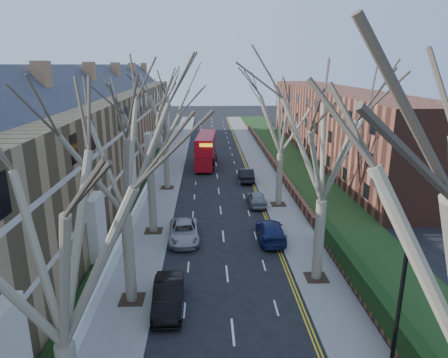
{
  "coord_description": "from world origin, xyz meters",
  "views": [
    {
      "loc": [
        -1.22,
        -14.61,
        13.33
      ],
      "look_at": [
        0.26,
        19.6,
        3.47
      ],
      "focal_mm": 32.0,
      "sensor_mm": 36.0,
      "label": 1
    }
  ],
  "objects": [
    {
      "name": "tree_left_dist",
      "position": [
        -5.7,
        28.0,
        9.56
      ],
      "size": [
        10.5,
        10.5,
        14.71
      ],
      "color": "#726A51",
      "rests_on": "ground"
    },
    {
      "name": "tree_left_far",
      "position": [
        -5.7,
        16.0,
        9.24
      ],
      "size": [
        10.15,
        10.15,
        14.22
      ],
      "color": "#726A51",
      "rests_on": "ground"
    },
    {
      "name": "grass_verge_right",
      "position": [
        10.5,
        39.0,
        0.15
      ],
      "size": [
        6.0,
        102.0,
        0.06
      ],
      "color": "#1D3B15",
      "rests_on": "ground"
    },
    {
      "name": "car_right_mid",
      "position": [
        3.58,
        22.19,
        0.7
      ],
      "size": [
        1.76,
        4.16,
        1.4
      ],
      "primitive_type": "imported",
      "rotation": [
        0.0,
        0.0,
        3.17
      ],
      "color": "gray",
      "rests_on": "ground"
    },
    {
      "name": "car_right_far",
      "position": [
        3.38,
        30.7,
        0.76
      ],
      "size": [
        1.67,
        4.64,
        1.52
      ],
      "primitive_type": "imported",
      "rotation": [
        0.0,
        0.0,
        3.13
      ],
      "color": "black",
      "rests_on": "ground"
    },
    {
      "name": "terrace_left",
      "position": [
        -13.65,
        31.0,
        5.53
      ],
      "size": [
        9.7,
        78.0,
        13.6
      ],
      "color": "olive",
      "rests_on": "ground"
    },
    {
      "name": "tree_right_far",
      "position": [
        5.7,
        22.0,
        9.24
      ],
      "size": [
        10.15,
        10.15,
        14.22
      ],
      "color": "#726A51",
      "rests_on": "ground"
    },
    {
      "name": "double_decker_bus",
      "position": [
        -1.35,
        38.3,
        2.05
      ],
      "size": [
        3.09,
        10.07,
        4.19
      ],
      "rotation": [
        0.0,
        0.0,
        3.07
      ],
      "color": "#A90C16",
      "rests_on": "ground"
    },
    {
      "name": "car_right_near",
      "position": [
        3.7,
        14.2,
        0.73
      ],
      "size": [
        2.2,
        5.1,
        1.46
      ],
      "primitive_type": "imported",
      "rotation": [
        0.0,
        0.0,
        3.11
      ],
      "color": "navy",
      "rests_on": "ground"
    },
    {
      "name": "front_wall_left",
      "position": [
        -7.65,
        31.0,
        0.62
      ],
      "size": [
        0.3,
        78.0,
        1.0
      ],
      "color": "white",
      "rests_on": "ground"
    },
    {
      "name": "car_left_far",
      "position": [
        -3.11,
        14.41,
        0.7
      ],
      "size": [
        2.59,
        5.14,
        1.39
      ],
      "primitive_type": "imported",
      "rotation": [
        0.0,
        0.0,
        0.06
      ],
      "color": "#9A999E",
      "rests_on": "ground"
    },
    {
      "name": "tree_left_mid",
      "position": [
        -5.7,
        6.0,
        9.56
      ],
      "size": [
        10.5,
        10.5,
        14.71
      ],
      "color": "#726A51",
      "rests_on": "ground"
    },
    {
      "name": "wall_hedge_right",
      "position": [
        7.7,
        2.0,
        1.12
      ],
      "size": [
        0.7,
        24.0,
        1.8
      ],
      "color": "brown",
      "rests_on": "ground"
    },
    {
      "name": "tree_right_mid",
      "position": [
        5.7,
        8.0,
        9.56
      ],
      "size": [
        10.5,
        10.5,
        14.71
      ],
      "color": "#726A51",
      "rests_on": "ground"
    },
    {
      "name": "car_left_mid",
      "position": [
        -3.5,
        5.29,
        0.77
      ],
      "size": [
        1.78,
        4.73,
        1.54
      ],
      "primitive_type": "imported",
      "rotation": [
        0.0,
        0.0,
        0.03
      ],
      "color": "black",
      "rests_on": "ground"
    },
    {
      "name": "pavement_right",
      "position": [
        6.0,
        39.0,
        0.06
      ],
      "size": [
        3.0,
        102.0,
        0.12
      ],
      "primitive_type": "cube",
      "color": "slate",
      "rests_on": "ground"
    },
    {
      "name": "tree_left_near",
      "position": [
        -5.7,
        -4.0,
        8.93
      ],
      "size": [
        9.8,
        9.8,
        13.73
      ],
      "color": "#726A51",
      "rests_on": "ground"
    },
    {
      "name": "lamp_post",
      "position": [
        5.0,
        -3.5,
        4.57
      ],
      "size": [
        0.18,
        0.5,
        8.11
      ],
      "color": "black",
      "rests_on": "ground"
    },
    {
      "name": "pavement_left",
      "position": [
        -6.0,
        39.0,
        0.06
      ],
      "size": [
        3.0,
        102.0,
        0.12
      ],
      "primitive_type": "cube",
      "color": "slate",
      "rests_on": "ground"
    },
    {
      "name": "flats_right",
      "position": [
        17.46,
        43.0,
        4.98
      ],
      "size": [
        13.97,
        54.0,
        10.0
      ],
      "color": "brown",
      "rests_on": "ground"
    }
  ]
}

